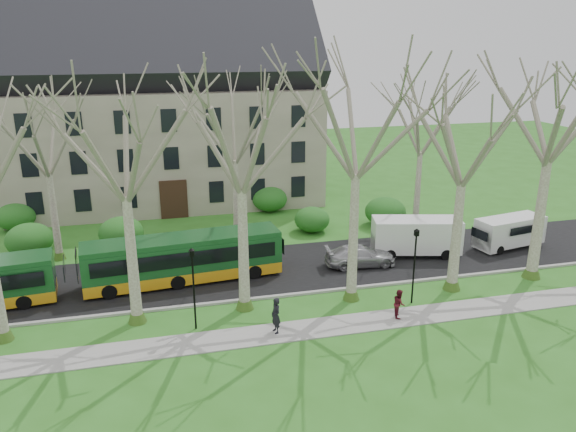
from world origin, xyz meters
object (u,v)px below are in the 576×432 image
object	(u,v)px
bus_follow	(184,258)
pedestrian_b	(399,303)
van_a	(416,237)
van_b	(509,232)
pedestrian_a	(276,316)
sedan	(360,256)

from	to	relation	value
bus_follow	pedestrian_b	size ratio (longest dim) A/B	7.52
bus_follow	van_a	xyz separation A→B (m)	(15.54, 0.52, -0.19)
van_b	pedestrian_a	world-z (taller)	van_b
sedan	van_a	distance (m)	4.46
pedestrian_a	van_b	bearing A→B (deg)	101.07
sedan	van_a	xyz separation A→B (m)	(4.33, 0.87, 0.61)
bus_follow	sedan	distance (m)	11.25
pedestrian_b	van_a	bearing A→B (deg)	-15.27
pedestrian_a	pedestrian_b	distance (m)	6.68
bus_follow	sedan	world-z (taller)	bus_follow
van_b	pedestrian_b	world-z (taller)	van_b
van_a	pedestrian_a	xyz separation A→B (m)	(-11.56, -8.00, -0.34)
sedan	pedestrian_a	world-z (taller)	pedestrian_a
bus_follow	van_b	xyz separation A→B (m)	(22.56, 0.23, -0.37)
van_b	pedestrian_b	bearing A→B (deg)	-157.67
van_b	pedestrian_b	distance (m)	14.18
sedan	pedestrian_a	bearing A→B (deg)	138.66
van_a	pedestrian_a	distance (m)	14.07
bus_follow	pedestrian_b	xyz separation A→B (m)	(10.65, -7.46, -0.68)
bus_follow	pedestrian_a	distance (m)	8.49
bus_follow	van_b	world-z (taller)	bus_follow
van_a	pedestrian_b	distance (m)	9.38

